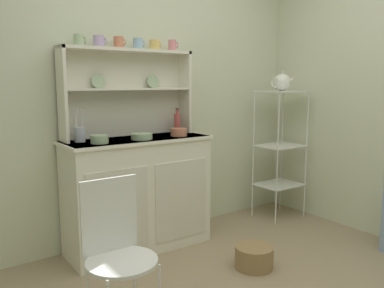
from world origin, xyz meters
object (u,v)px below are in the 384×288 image
object	(u,v)px
bowl_mixing_large	(100,139)
utensil_jar	(80,134)
bakers_rack	(280,140)
porcelain_teapot	(282,82)
cup_sage_0	(79,40)
hutch_cabinet	(138,192)
wire_chair	(117,245)
jam_bottle	(177,123)
hutch_shelf_unit	(127,86)
floor_basket	(254,257)

from	to	relation	value
bowl_mixing_large	utensil_jar	world-z (taller)	utensil_jar
bakers_rack	porcelain_teapot	distance (m)	0.56
bowl_mixing_large	cup_sage_0	bearing A→B (deg)	104.89
hutch_cabinet	wire_chair	world-z (taller)	hutch_cabinet
bowl_mixing_large	jam_bottle	world-z (taller)	jam_bottle
wire_chair	cup_sage_0	distance (m)	1.59
wire_chair	bowl_mixing_large	xyz separation A→B (m)	(0.30, 0.91, 0.41)
bakers_rack	utensil_jar	size ratio (longest dim) A/B	5.03
hutch_shelf_unit	utensil_jar	size ratio (longest dim) A/B	4.38
utensil_jar	porcelain_teapot	bearing A→B (deg)	-5.76
hutch_cabinet	porcelain_teapot	bearing A→B (deg)	-4.45
wire_chair	utensil_jar	xyz separation A→B (m)	(0.21, 1.06, 0.44)
bakers_rack	wire_chair	size ratio (longest dim) A/B	1.47
bowl_mixing_large	jam_bottle	distance (m)	0.79
bowl_mixing_large	jam_bottle	xyz separation A→B (m)	(0.77, 0.16, 0.06)
cup_sage_0	hutch_cabinet	bearing A→B (deg)	-17.28
hutch_shelf_unit	floor_basket	xyz separation A→B (m)	(0.51, -0.97, -1.23)
hutch_cabinet	bakers_rack	xyz separation A→B (m)	(1.51, -0.12, 0.31)
bakers_rack	hutch_shelf_unit	bearing A→B (deg)	169.41
wire_chair	bowl_mixing_large	distance (m)	1.04
bowl_mixing_large	hutch_shelf_unit	bearing A→B (deg)	34.90
cup_sage_0	utensil_jar	xyz separation A→B (m)	(-0.04, -0.04, -0.68)
hutch_shelf_unit	floor_basket	size ratio (longest dim) A/B	3.93
bakers_rack	cup_sage_0	world-z (taller)	cup_sage_0
hutch_shelf_unit	cup_sage_0	distance (m)	0.52
bakers_rack	bowl_mixing_large	xyz separation A→B (m)	(-1.85, 0.04, 0.16)
hutch_cabinet	bakers_rack	bearing A→B (deg)	-4.44
cup_sage_0	jam_bottle	distance (m)	1.05
hutch_shelf_unit	bowl_mixing_large	xyz separation A→B (m)	(-0.34, -0.24, -0.38)
bakers_rack	bowl_mixing_large	size ratio (longest dim) A/B	9.80
wire_chair	cup_sage_0	bearing A→B (deg)	54.18
wire_chair	floor_basket	xyz separation A→B (m)	(1.15, 0.18, -0.44)
hutch_cabinet	bowl_mixing_large	world-z (taller)	bowl_mixing_large
bowl_mixing_large	porcelain_teapot	world-z (taller)	porcelain_teapot
wire_chair	floor_basket	size ratio (longest dim) A/B	3.06
hutch_cabinet	floor_basket	xyz separation A→B (m)	(0.51, -0.80, -0.38)
bakers_rack	cup_sage_0	xyz separation A→B (m)	(-1.90, 0.24, 0.86)
wire_chair	cup_sage_0	xyz separation A→B (m)	(0.25, 1.11, 1.12)
porcelain_teapot	floor_basket	bearing A→B (deg)	-145.47
cup_sage_0	porcelain_teapot	size ratio (longest dim) A/B	0.35
cup_sage_0	porcelain_teapot	xyz separation A→B (m)	(1.90, -0.24, -0.30)
floor_basket	bowl_mixing_large	xyz separation A→B (m)	(-0.85, 0.73, 0.85)
bakers_rack	jam_bottle	xyz separation A→B (m)	(-1.07, 0.20, 0.22)
hutch_shelf_unit	bakers_rack	bearing A→B (deg)	-10.59
hutch_shelf_unit	floor_basket	world-z (taller)	hutch_shelf_unit
wire_chair	cup_sage_0	world-z (taller)	cup_sage_0
hutch_shelf_unit	floor_basket	bearing A→B (deg)	-62.20
porcelain_teapot	hutch_shelf_unit	bearing A→B (deg)	169.39
wire_chair	floor_basket	distance (m)	1.24
hutch_cabinet	bowl_mixing_large	xyz separation A→B (m)	(-0.34, -0.07, 0.47)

